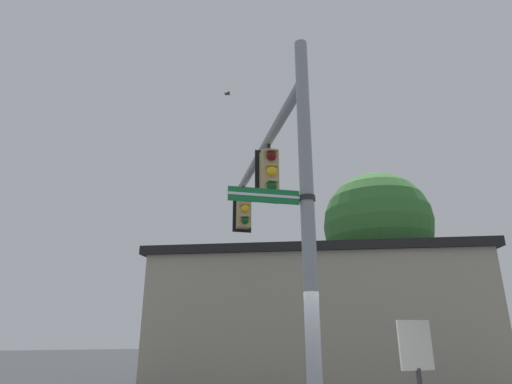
{
  "coord_description": "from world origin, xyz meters",
  "views": [
    {
      "loc": [
        2.38,
        5.56,
        2.01
      ],
      "look_at": [
        -0.18,
        -3.59,
        5.19
      ],
      "focal_mm": 28.51,
      "sensor_mm": 36.0,
      "label": 1
    }
  ],
  "objects": [
    {
      "name": "bird_flying",
      "position": [
        0.34,
        -4.94,
        8.71
      ],
      "size": [
        0.21,
        0.31,
        0.08
      ],
      "color": "#4C4742"
    },
    {
      "name": "traffic_light_mid_inner",
      "position": [
        -0.26,
        -5.18,
        5.19
      ],
      "size": [
        0.54,
        0.49,
        1.31
      ],
      "color": "black"
    },
    {
      "name": "mast_arm",
      "position": [
        -0.16,
        -3.21,
        5.99
      ],
      "size": [
        0.53,
        6.44,
        0.2
      ],
      "primitive_type": "cylinder",
      "rotation": [
        0.0,
        1.57,
        4.66
      ],
      "color": "gray"
    },
    {
      "name": "historical_marker",
      "position": [
        -1.98,
        -0.47,
        1.4
      ],
      "size": [
        0.6,
        0.08,
        2.13
      ],
      "color": "#333333",
      "rests_on": "ground"
    },
    {
      "name": "tree_by_storefront",
      "position": [
        -6.44,
        -8.16,
        5.82
      ],
      "size": [
        4.2,
        4.2,
        7.95
      ],
      "color": "#4C3823",
      "rests_on": "ground"
    },
    {
      "name": "traffic_light_nearest_pole",
      "position": [
        -0.12,
        -2.27,
        5.19
      ],
      "size": [
        0.54,
        0.49,
        1.31
      ],
      "color": "black"
    },
    {
      "name": "storefront_building",
      "position": [
        -4.43,
        -10.08,
        2.36
      ],
      "size": [
        13.86,
        12.15,
        4.69
      ],
      "color": "#A89E89",
      "rests_on": "ground"
    },
    {
      "name": "street_name_sign",
      "position": [
        0.4,
        -0.02,
        3.91
      ],
      "size": [
        1.37,
        0.26,
        0.22
      ],
      "color": "#147238"
    },
    {
      "name": "signal_pole",
      "position": [
        0.0,
        0.0,
        3.4
      ],
      "size": [
        0.22,
        0.22,
        6.8
      ],
      "primitive_type": "cylinder",
      "color": "gray",
      "rests_on": "ground"
    }
  ]
}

